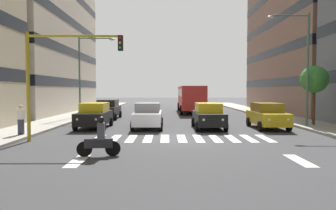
# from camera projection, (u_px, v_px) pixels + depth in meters

# --- Properties ---
(ground_plane) EXTENTS (180.00, 180.00, 0.00)m
(ground_plane) POSITION_uv_depth(u_px,v_px,m) (182.00, 138.00, 17.52)
(ground_plane) COLOR #38383A
(sidewalk_right) EXTENTS (3.10, 90.00, 0.15)m
(sidewalk_right) POSITION_uv_depth(u_px,v_px,m) (0.00, 137.00, 17.45)
(sidewalk_right) COLOR #9E998E
(sidewalk_right) RESTS_ON ground_plane
(building_left_block_0) EXTENTS (8.25, 21.81, 23.90)m
(building_left_block_0) POSITION_uv_depth(u_px,v_px,m) (306.00, 9.00, 37.66)
(building_left_block_0) COLOR #846656
(building_left_block_0) RESTS_ON ground_plane
(crosswalk_markings) EXTENTS (9.45, 2.80, 0.01)m
(crosswalk_markings) POSITION_uv_depth(u_px,v_px,m) (182.00, 138.00, 17.52)
(crosswalk_markings) COLOR silver
(crosswalk_markings) RESTS_ON ground_plane
(lane_arrow_0) EXTENTS (0.50, 2.20, 0.01)m
(lane_arrow_0) POSITION_uv_depth(u_px,v_px,m) (300.00, 160.00, 12.05)
(lane_arrow_0) COLOR silver
(lane_arrow_0) RESTS_ON ground_plane
(lane_arrow_1) EXTENTS (0.50, 2.20, 0.01)m
(lane_arrow_1) POSITION_uv_depth(u_px,v_px,m) (78.00, 161.00, 12.00)
(lane_arrow_1) COLOR silver
(lane_arrow_1) RESTS_ON ground_plane
(car_0) EXTENTS (2.02, 4.44, 1.72)m
(car_0) POSITION_uv_depth(u_px,v_px,m) (267.00, 115.00, 21.99)
(car_0) COLOR gold
(car_0) RESTS_ON ground_plane
(car_1) EXTENTS (2.02, 4.44, 1.72)m
(car_1) POSITION_uv_depth(u_px,v_px,m) (208.00, 115.00, 21.90)
(car_1) COLOR black
(car_1) RESTS_ON ground_plane
(car_2) EXTENTS (2.02, 4.44, 1.72)m
(car_2) POSITION_uv_depth(u_px,v_px,m) (148.00, 115.00, 22.05)
(car_2) COLOR silver
(car_2) RESTS_ON ground_plane
(car_3) EXTENTS (2.02, 4.44, 1.72)m
(car_3) POSITION_uv_depth(u_px,v_px,m) (94.00, 115.00, 22.19)
(car_3) COLOR black
(car_3) RESTS_ON ground_plane
(car_row2_0) EXTENTS (2.02, 4.44, 1.72)m
(car_row2_0) POSITION_uv_depth(u_px,v_px,m) (108.00, 109.00, 29.24)
(car_row2_0) COLOR black
(car_row2_0) RESTS_ON ground_plane
(bus_behind_traffic) EXTENTS (2.78, 10.50, 3.00)m
(bus_behind_traffic) POSITION_uv_depth(u_px,v_px,m) (191.00, 96.00, 37.30)
(bus_behind_traffic) COLOR red
(bus_behind_traffic) RESTS_ON ground_plane
(motorcycle_with_rider) EXTENTS (1.70, 0.39, 1.57)m
(motorcycle_with_rider) POSITION_uv_depth(u_px,v_px,m) (100.00, 140.00, 12.80)
(motorcycle_with_rider) COLOR black
(motorcycle_with_rider) RESTS_ON ground_plane
(traffic_light_gantry) EXTENTS (4.88, 0.36, 5.50)m
(traffic_light_gantry) POSITION_uv_depth(u_px,v_px,m) (56.00, 67.00, 16.38)
(traffic_light_gantry) COLOR #AD991E
(traffic_light_gantry) RESTS_ON ground_plane
(street_lamp_left) EXTENTS (2.87, 0.28, 7.61)m
(street_lamp_left) POSITION_uv_depth(u_px,v_px,m) (301.00, 58.00, 22.12)
(street_lamp_left) COLOR #4C6B56
(street_lamp_left) RESTS_ON sidewalk_left
(street_lamp_right) EXTENTS (3.37, 0.28, 7.32)m
(street_lamp_right) POSITION_uv_depth(u_px,v_px,m) (86.00, 67.00, 29.98)
(street_lamp_right) COLOR #4C6B56
(street_lamp_right) RESTS_ON sidewalk_right
(street_tree_1) EXTENTS (1.91, 1.91, 4.15)m
(street_tree_1) POSITION_uv_depth(u_px,v_px,m) (314.00, 80.00, 22.89)
(street_tree_1) COLOR #513823
(street_tree_1) RESTS_ON sidewalk_left
(pedestrian_waiting) EXTENTS (0.36, 0.24, 1.63)m
(pedestrian_waiting) POSITION_uv_depth(u_px,v_px,m) (21.00, 119.00, 17.92)
(pedestrian_waiting) COLOR #2D3347
(pedestrian_waiting) RESTS_ON sidewalk_right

